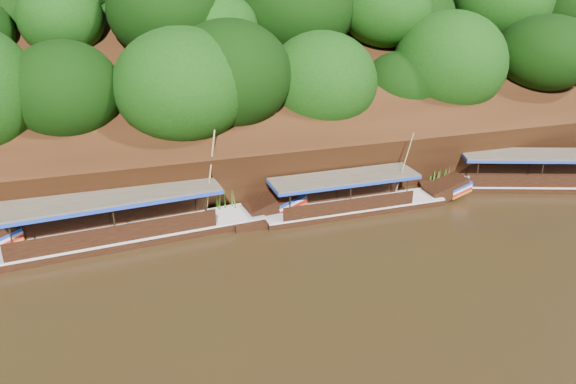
# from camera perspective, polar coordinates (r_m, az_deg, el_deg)

# --- Properties ---
(ground) EXTENTS (160.00, 160.00, 0.00)m
(ground) POSITION_cam_1_polar(r_m,az_deg,el_deg) (26.29, 12.89, -8.35)
(ground) COLOR black
(ground) RESTS_ON ground
(riverbank) EXTENTS (120.00, 30.06, 19.40)m
(riverbank) POSITION_cam_1_polar(r_m,az_deg,el_deg) (45.05, -1.66, 7.80)
(riverbank) COLOR black
(riverbank) RESTS_ON ground
(boat_0) EXTENTS (13.93, 6.39, 5.98)m
(boat_0) POSITION_cam_1_polar(r_m,az_deg,el_deg) (38.90, 25.67, 1.05)
(boat_0) COLOR black
(boat_0) RESTS_ON ground
(boat_1) EXTENTS (12.67, 2.30, 5.04)m
(boat_1) POSITION_cam_1_polar(r_m,az_deg,el_deg) (32.33, 7.78, -0.97)
(boat_1) COLOR black
(boat_1) RESTS_ON ground
(boat_2) EXTENTS (16.49, 3.64, 5.64)m
(boat_2) POSITION_cam_1_polar(r_m,az_deg,el_deg) (29.76, -14.03, -3.41)
(boat_2) COLOR black
(boat_2) RESTS_ON ground
(reeds) EXTENTS (48.68, 2.23, 1.80)m
(reeds) POSITION_cam_1_polar(r_m,az_deg,el_deg) (32.24, -1.15, -0.19)
(reeds) COLOR #3C731C
(reeds) RESTS_ON ground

